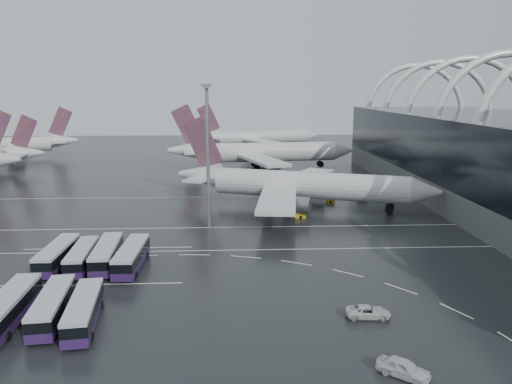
{
  "coord_description": "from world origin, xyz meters",
  "views": [
    {
      "loc": [
        -2.81,
        -81.35,
        26.29
      ],
      "look_at": [
        1.47,
        11.79,
        7.0
      ],
      "focal_mm": 35.0,
      "sensor_mm": 36.0,
      "label": 1
    }
  ],
  "objects_px": {
    "bus_row_far_a": "(9,308)",
    "bus_row_near_c": "(107,254)",
    "jet_remote_far": "(20,145)",
    "van_curve_b": "(403,368)",
    "airliner_main": "(297,185)",
    "bus_row_near_a": "(58,255)",
    "bus_row_near_b": "(82,256)",
    "gse_cart_belly_b": "(362,199)",
    "bus_row_far_b": "(52,306)",
    "floodlight_mast": "(208,139)",
    "van_curve_a": "(368,312)",
    "bus_row_near_d": "(132,256)",
    "gse_cart_belly_c": "(300,215)",
    "airliner_gate_b": "(259,153)",
    "bus_row_far_c": "(84,310)",
    "airliner_gate_c": "(256,138)",
    "gse_cart_belly_e": "(330,200)"
  },
  "relations": [
    {
      "from": "bus_row_far_b",
      "to": "gse_cart_belly_e",
      "type": "bearing_deg",
      "value": -42.92
    },
    {
      "from": "gse_cart_belly_b",
      "to": "airliner_gate_b",
      "type": "bearing_deg",
      "value": 113.63
    },
    {
      "from": "floodlight_mast",
      "to": "van_curve_a",
      "type": "bearing_deg",
      "value": -62.92
    },
    {
      "from": "bus_row_near_b",
      "to": "bus_row_far_a",
      "type": "bearing_deg",
      "value": 166.85
    },
    {
      "from": "bus_row_near_d",
      "to": "bus_row_far_a",
      "type": "height_order",
      "value": "bus_row_far_a"
    },
    {
      "from": "jet_remote_far",
      "to": "van_curve_b",
      "type": "xyz_separation_m",
      "value": [
        98.94,
        -156.85,
        -4.2
      ]
    },
    {
      "from": "gse_cart_belly_c",
      "to": "bus_row_near_d",
      "type": "bearing_deg",
      "value": -135.93
    },
    {
      "from": "van_curve_a",
      "to": "bus_row_far_a",
      "type": "bearing_deg",
      "value": 92.36
    },
    {
      "from": "bus_row_far_a",
      "to": "bus_row_near_c",
      "type": "bearing_deg",
      "value": -21.4
    },
    {
      "from": "airliner_gate_c",
      "to": "airliner_gate_b",
      "type": "bearing_deg",
      "value": -107.76
    },
    {
      "from": "airliner_gate_b",
      "to": "jet_remote_far",
      "type": "xyz_separation_m",
      "value": [
        -91.93,
        32.95,
        -0.37
      ]
    },
    {
      "from": "jet_remote_far",
      "to": "bus_row_far_a",
      "type": "xyz_separation_m",
      "value": [
        57.53,
        -144.02,
        -3.19
      ]
    },
    {
      "from": "airliner_gate_c",
      "to": "jet_remote_far",
      "type": "bearing_deg",
      "value": 176.98
    },
    {
      "from": "bus_row_near_a",
      "to": "bus_row_far_b",
      "type": "height_order",
      "value": "bus_row_near_a"
    },
    {
      "from": "jet_remote_far",
      "to": "van_curve_a",
      "type": "relative_size",
      "value": 8.53
    },
    {
      "from": "bus_row_near_c",
      "to": "bus_row_far_b",
      "type": "height_order",
      "value": "bus_row_near_c"
    },
    {
      "from": "airliner_gate_b",
      "to": "bus_row_far_a",
      "type": "distance_m",
      "value": 116.34
    },
    {
      "from": "airliner_main",
      "to": "jet_remote_far",
      "type": "xyz_separation_m",
      "value": [
        -97.48,
        88.73,
        -0.02
      ]
    },
    {
      "from": "gse_cart_belly_e",
      "to": "bus_row_far_a",
      "type": "bearing_deg",
      "value": -129.18
    },
    {
      "from": "van_curve_a",
      "to": "floodlight_mast",
      "type": "xyz_separation_m",
      "value": [
        -20.41,
        39.91,
        16.38
      ]
    },
    {
      "from": "airliner_gate_b",
      "to": "bus_row_near_d",
      "type": "bearing_deg",
      "value": -110.0
    },
    {
      "from": "airliner_main",
      "to": "bus_row_near_c",
      "type": "relative_size",
      "value": 4.29
    },
    {
      "from": "airliner_main",
      "to": "bus_row_near_a",
      "type": "height_order",
      "value": "airliner_main"
    },
    {
      "from": "bus_row_near_d",
      "to": "bus_row_far_a",
      "type": "relative_size",
      "value": 0.97
    },
    {
      "from": "bus_row_near_c",
      "to": "bus_row_far_a",
      "type": "distance_m",
      "value": 19.84
    },
    {
      "from": "gse_cart_belly_c",
      "to": "gse_cart_belly_e",
      "type": "relative_size",
      "value": 1.16
    },
    {
      "from": "bus_row_near_b",
      "to": "gse_cart_belly_b",
      "type": "bearing_deg",
      "value": -55.51
    },
    {
      "from": "jet_remote_far",
      "to": "bus_row_near_a",
      "type": "xyz_separation_m",
      "value": [
        56.63,
        -125.19,
        -3.27
      ]
    },
    {
      "from": "bus_row_far_a",
      "to": "gse_cart_belly_c",
      "type": "bearing_deg",
      "value": -43.22
    },
    {
      "from": "gse_cart_belly_b",
      "to": "jet_remote_far",
      "type": "bearing_deg",
      "value": 143.82
    },
    {
      "from": "van_curve_b",
      "to": "gse_cart_belly_e",
      "type": "distance_m",
      "value": 72.73
    },
    {
      "from": "bus_row_far_c",
      "to": "bus_row_near_b",
      "type": "bearing_deg",
      "value": 9.78
    },
    {
      "from": "bus_row_near_a",
      "to": "bus_row_near_c",
      "type": "relative_size",
      "value": 0.97
    },
    {
      "from": "bus_row_near_d",
      "to": "van_curve_b",
      "type": "distance_m",
      "value": 43.44
    },
    {
      "from": "airliner_main",
      "to": "bus_row_far_c",
      "type": "xyz_separation_m",
      "value": [
        -31.29,
        -56.1,
        -3.36
      ]
    },
    {
      "from": "airliner_gate_c",
      "to": "jet_remote_far",
      "type": "height_order",
      "value": "airliner_gate_c"
    },
    {
      "from": "bus_row_near_a",
      "to": "bus_row_far_a",
      "type": "bearing_deg",
      "value": -176.89
    },
    {
      "from": "airliner_main",
      "to": "gse_cart_belly_b",
      "type": "height_order",
      "value": "airliner_main"
    },
    {
      "from": "bus_row_far_a",
      "to": "bus_row_far_c",
      "type": "distance_m",
      "value": 8.7
    },
    {
      "from": "bus_row_near_a",
      "to": "bus_row_near_d",
      "type": "relative_size",
      "value": 0.98
    },
    {
      "from": "bus_row_far_b",
      "to": "airliner_gate_b",
      "type": "bearing_deg",
      "value": -21.38
    },
    {
      "from": "bus_row_far_a",
      "to": "bus_row_near_b",
      "type": "bearing_deg",
      "value": -11.55
    },
    {
      "from": "bus_row_far_a",
      "to": "van_curve_a",
      "type": "distance_m",
      "value": 41.41
    },
    {
      "from": "airliner_gate_c",
      "to": "bus_row_far_c",
      "type": "bearing_deg",
      "value": -115.53
    },
    {
      "from": "bus_row_far_a",
      "to": "bus_row_far_b",
      "type": "xyz_separation_m",
      "value": [
        4.7,
        0.48,
        -0.13
      ]
    },
    {
      "from": "bus_row_near_a",
      "to": "bus_row_near_c",
      "type": "height_order",
      "value": "bus_row_near_c"
    },
    {
      "from": "airliner_gate_b",
      "to": "bus_row_far_c",
      "type": "height_order",
      "value": "airliner_gate_b"
    },
    {
      "from": "bus_row_far_a",
      "to": "airliner_main",
      "type": "bearing_deg",
      "value": -38.24
    },
    {
      "from": "airliner_gate_c",
      "to": "bus_row_far_a",
      "type": "relative_size",
      "value": 4.07
    },
    {
      "from": "van_curve_a",
      "to": "gse_cart_belly_e",
      "type": "height_order",
      "value": "van_curve_a"
    }
  ]
}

